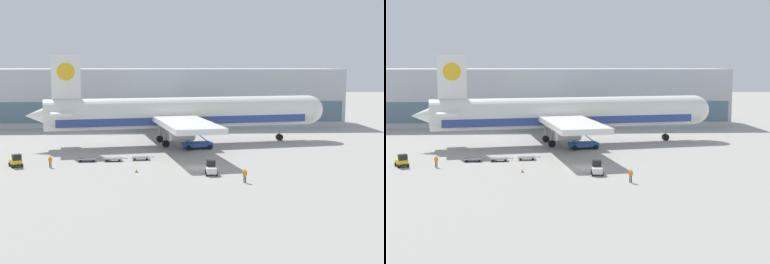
# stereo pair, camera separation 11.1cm
# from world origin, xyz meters

# --- Properties ---
(ground_plane) EXTENTS (400.00, 400.00, 0.00)m
(ground_plane) POSITION_xyz_m (0.00, 0.00, 0.00)
(ground_plane) COLOR #9E9B93
(terminal_building) EXTENTS (90.00, 18.20, 14.00)m
(terminal_building) POSITION_xyz_m (-5.96, 58.25, 6.99)
(terminal_building) COLOR #B2B7BC
(terminal_building) RESTS_ON ground_plane
(airplane_main) EXTENTS (57.59, 48.65, 17.00)m
(airplane_main) POSITION_xyz_m (-2.06, 23.64, 5.84)
(airplane_main) COLOR white
(airplane_main) RESTS_ON ground_plane
(scissor_lift_loader) EXTENTS (5.66, 4.19, 4.98)m
(scissor_lift_loader) POSITION_xyz_m (0.95, 17.78, 1.93)
(scissor_lift_loader) COLOR #284C99
(scissor_lift_loader) RESTS_ON ground_plane
(baggage_tug_foreground) EXTENTS (2.53, 2.82, 2.00)m
(baggage_tug_foreground) POSITION_xyz_m (-27.35, 2.10, 0.88)
(baggage_tug_foreground) COLOR yellow
(baggage_tug_foreground) RESTS_ON ground_plane
(baggage_tug_mid) EXTENTS (1.65, 2.47, 2.00)m
(baggage_tug_mid) POSITION_xyz_m (1.48, -5.00, 0.88)
(baggage_tug_mid) COLOR silver
(baggage_tug_mid) RESTS_ON ground_plane
(baggage_dolly_lead) EXTENTS (3.74, 1.68, 0.48)m
(baggage_dolly_lead) POSITION_xyz_m (-17.30, 5.95, 0.39)
(baggage_dolly_lead) COLOR #56565B
(baggage_dolly_lead) RESTS_ON ground_plane
(baggage_dolly_second) EXTENTS (3.74, 1.68, 0.48)m
(baggage_dolly_second) POSITION_xyz_m (-13.18, 6.09, 0.39)
(baggage_dolly_second) COLOR #56565B
(baggage_dolly_second) RESTS_ON ground_plane
(baggage_dolly_third) EXTENTS (3.74, 1.68, 0.48)m
(baggage_dolly_third) POSITION_xyz_m (-8.85, 7.00, 0.39)
(baggage_dolly_third) COLOR #56565B
(baggage_dolly_third) RESTS_ON ground_plane
(ground_crew_near) EXTENTS (0.57, 0.24, 1.84)m
(ground_crew_near) POSITION_xyz_m (5.46, -10.19, 1.10)
(ground_crew_near) COLOR black
(ground_crew_near) RESTS_ON ground_plane
(ground_crew_far) EXTENTS (0.55, 0.32, 1.78)m
(ground_crew_far) POSITION_xyz_m (-22.13, 1.49, 1.05)
(ground_crew_far) COLOR black
(ground_crew_far) RESTS_ON ground_plane
(traffic_cone_near) EXTENTS (0.40, 0.40, 0.55)m
(traffic_cone_near) POSITION_xyz_m (-9.05, -2.84, 0.27)
(traffic_cone_near) COLOR black
(traffic_cone_near) RESTS_ON ground_plane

